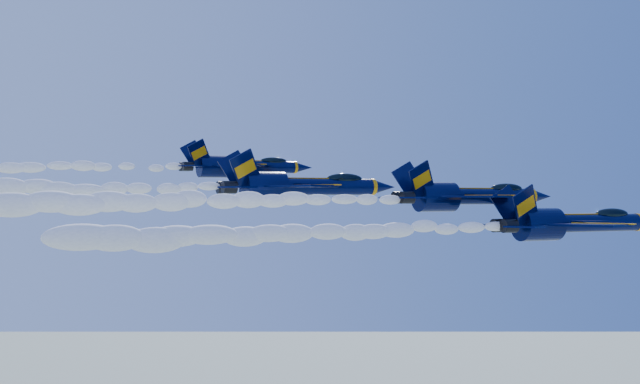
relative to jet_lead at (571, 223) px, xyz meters
name	(u,v)px	position (x,y,z in m)	size (l,w,h in m)	color
jet_lead	(571,223)	(0.00, 0.00, 0.00)	(19.82, 16.26, 7.37)	black
smoke_trail_jet_lead	(306,232)	(-27.85, 0.00, -0.43)	(38.76, 2.21, 1.99)	white
jet_second	(467,196)	(-7.23, 6.66, 2.56)	(18.50, 15.17, 6.87)	black
smoke_trail_jet_second	(202,201)	(-34.51, 6.66, 2.14)	(38.76, 2.06, 1.86)	white
jet_third	(300,186)	(-20.16, 17.90, 3.58)	(20.12, 16.50, 7.48)	black
smoke_trail_jet_third	(16,189)	(-48.13, 17.90, 3.14)	(38.76, 2.24, 2.02)	white
jet_fourth	(240,166)	(-23.54, 26.25, 5.83)	(15.50, 12.71, 5.76)	black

